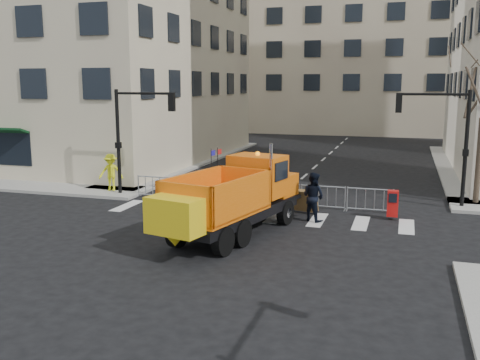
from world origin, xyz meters
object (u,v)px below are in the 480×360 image
(cop_b, at_px, (313,197))
(cop_c, at_px, (261,188))
(worker, at_px, (111,172))
(newspaper_box, at_px, (393,203))
(plow_truck, at_px, (232,196))
(cop_a, at_px, (280,191))

(cop_b, relative_size, cop_c, 1.09)
(worker, distance_m, newspaper_box, 14.30)
(plow_truck, distance_m, worker, 10.31)
(cop_a, relative_size, cop_b, 0.85)
(cop_a, relative_size, newspaper_box, 1.59)
(worker, bearing_deg, cop_a, -26.63)
(cop_a, height_order, worker, worker)
(cop_a, height_order, cop_b, cop_b)
(plow_truck, bearing_deg, cop_c, 16.11)
(cop_c, height_order, worker, worker)
(cop_b, xyz_separation_m, worker, (-11.05, 2.54, 0.09))
(cop_a, bearing_deg, cop_b, 127.70)
(cop_a, distance_m, newspaper_box, 5.00)
(cop_b, height_order, cop_c, cop_b)
(cop_b, distance_m, worker, 11.34)
(worker, bearing_deg, cop_b, -33.71)
(cop_a, bearing_deg, cop_c, -15.65)
(worker, bearing_deg, newspaper_box, -26.27)
(plow_truck, distance_m, newspaper_box, 7.21)
(cop_a, relative_size, cop_c, 0.93)
(plow_truck, xyz_separation_m, cop_b, (2.50, 3.20, -0.50))
(cop_b, bearing_deg, cop_c, -3.25)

